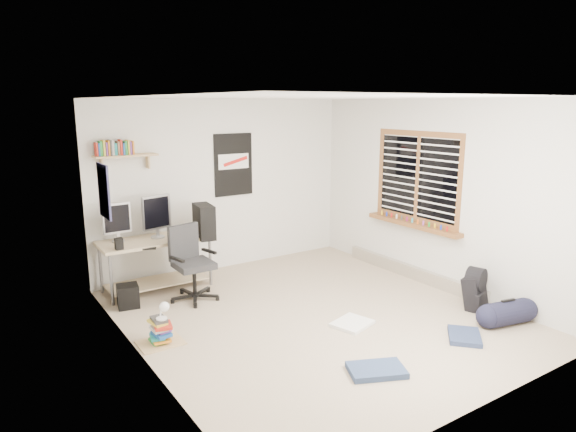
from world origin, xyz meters
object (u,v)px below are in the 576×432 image
backpack (475,293)px  desk (157,263)px  duffel_bag (507,313)px  office_chair (194,262)px  book_stack (160,330)px

backpack → desk: bearing=120.1°
duffel_bag → office_chair: bearing=146.9°
desk → office_chair: 0.70m
duffel_bag → backpack: bearing=92.5°
backpack → office_chair: bearing=124.7°
desk → office_chair: (0.26, -0.63, 0.12)m
backpack → duffel_bag: size_ratio=0.76×
office_chair → duffel_bag: size_ratio=1.77×
desk → book_stack: 1.68m
office_chair → backpack: office_chair is taller
duffel_bag → book_stack: (-3.42, 1.71, 0.01)m
desk → duffel_bag: size_ratio=2.68×
backpack → book_stack: bearing=144.2°
office_chair → duffel_bag: 3.74m
office_chair → book_stack: office_chair is taller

